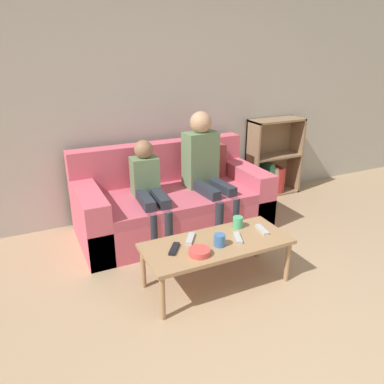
# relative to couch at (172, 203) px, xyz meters

# --- Properties ---
(ground_plane) EXTENTS (22.00, 22.00, 0.00)m
(ground_plane) POSITION_rel_couch_xyz_m (0.03, -2.10, -0.28)
(ground_plane) COLOR tan
(wall_back) EXTENTS (12.00, 0.06, 2.60)m
(wall_back) POSITION_rel_couch_xyz_m (0.03, 0.54, 1.02)
(wall_back) COLOR #B7B2A8
(wall_back) RESTS_ON ground_plane
(couch) EXTENTS (1.91, 0.93, 0.85)m
(couch) POSITION_rel_couch_xyz_m (0.00, 0.00, 0.00)
(couch) COLOR #DB5B70
(couch) RESTS_ON ground_plane
(bookshelf) EXTENTS (0.69, 0.28, 0.97)m
(bookshelf) POSITION_rel_couch_xyz_m (1.51, 0.39, 0.09)
(bookshelf) COLOR #8E7051
(bookshelf) RESTS_ON ground_plane
(coffee_table) EXTENTS (1.16, 0.50, 0.38)m
(coffee_table) POSITION_rel_couch_xyz_m (-0.07, -1.08, 0.06)
(coffee_table) COLOR #A87F56
(coffee_table) RESTS_ON ground_plane
(person_adult) EXTENTS (0.37, 0.66, 1.20)m
(person_adult) POSITION_rel_couch_xyz_m (0.33, -0.09, 0.41)
(person_adult) COLOR #282D38
(person_adult) RESTS_ON ground_plane
(person_child) EXTENTS (0.29, 0.65, 0.97)m
(person_child) POSITION_rel_couch_xyz_m (-0.29, -0.13, 0.27)
(person_child) COLOR #282D38
(person_child) RESTS_ON ground_plane
(cup_near) EXTENTS (0.09, 0.09, 0.10)m
(cup_near) POSITION_rel_couch_xyz_m (-0.08, -1.14, 0.15)
(cup_near) COLOR #3D70B2
(cup_near) RESTS_ON coffee_table
(cup_far) EXTENTS (0.08, 0.08, 0.10)m
(cup_far) POSITION_rel_couch_xyz_m (0.21, -0.94, 0.15)
(cup_far) COLOR #4CB77A
(cup_far) RESTS_ON coffee_table
(tv_remote_0) EXTENTS (0.11, 0.18, 0.02)m
(tv_remote_0) POSITION_rel_couch_xyz_m (0.10, -1.11, 0.11)
(tv_remote_0) COLOR #B7B7BC
(tv_remote_0) RESTS_ON coffee_table
(tv_remote_1) EXTENTS (0.07, 0.18, 0.02)m
(tv_remote_1) POSITION_rel_couch_xyz_m (0.35, -1.08, 0.11)
(tv_remote_1) COLOR #B7B7BC
(tv_remote_1) RESTS_ON coffee_table
(tv_remote_2) EXTENTS (0.14, 0.17, 0.02)m
(tv_remote_2) POSITION_rel_couch_xyz_m (-0.42, -1.05, 0.11)
(tv_remote_2) COLOR black
(tv_remote_2) RESTS_ON coffee_table
(tv_remote_3) EXTENTS (0.14, 0.17, 0.02)m
(tv_remote_3) POSITION_rel_couch_xyz_m (-0.24, -0.96, 0.11)
(tv_remote_3) COLOR #B7B7BC
(tv_remote_3) RESTS_ON coffee_table
(snack_bowl) EXTENTS (0.16, 0.16, 0.05)m
(snack_bowl) POSITION_rel_couch_xyz_m (-0.28, -1.19, 0.12)
(snack_bowl) COLOR #DB4C47
(snack_bowl) RESTS_ON coffee_table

